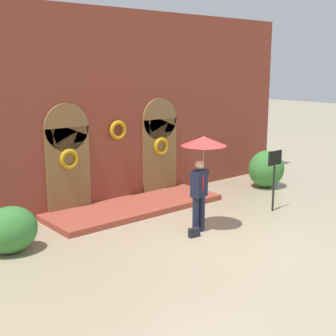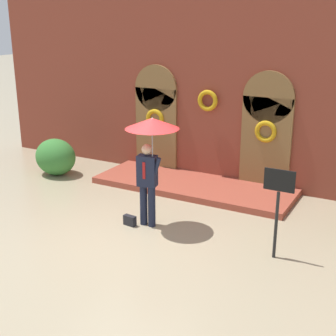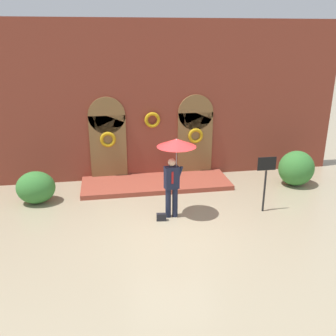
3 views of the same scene
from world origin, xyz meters
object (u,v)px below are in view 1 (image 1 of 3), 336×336
at_px(shrub_left, 10,230).
at_px(sign_post, 274,171).
at_px(shrub_right, 266,169).
at_px(person_with_umbrella, 202,155).
at_px(handbag, 194,233).

bearing_deg(shrub_left, sign_post, -14.67).
height_order(shrub_left, shrub_right, shrub_right).
distance_m(person_with_umbrella, sign_post, 2.80).
bearing_deg(person_with_umbrella, shrub_left, 157.81).
distance_m(person_with_umbrella, shrub_right, 5.15).
relative_size(person_with_umbrella, handbag, 8.44).
bearing_deg(sign_post, person_with_umbrella, 177.87).
height_order(person_with_umbrella, shrub_left, person_with_umbrella).
bearing_deg(shrub_right, sign_post, -137.47).
distance_m(sign_post, shrub_right, 2.75).
relative_size(sign_post, shrub_right, 1.37).
xyz_separation_m(sign_post, shrub_right, (1.99, 1.82, -0.54)).
relative_size(sign_post, shrub_left, 1.43).
bearing_deg(person_with_umbrella, handbag, -155.16).
height_order(handbag, shrub_right, shrub_right).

